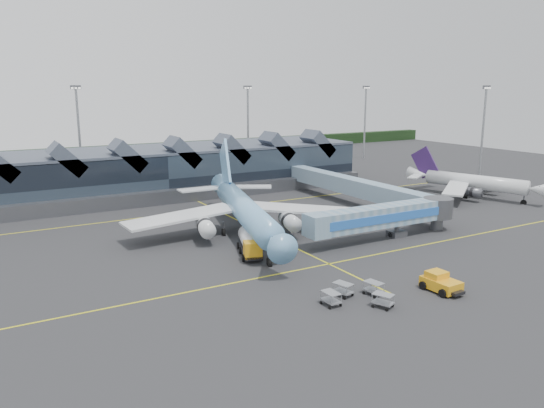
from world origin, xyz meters
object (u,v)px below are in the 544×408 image
main_airliner (243,208)px  jet_bridge (391,215)px  fuel_truck (249,242)px  regional_jet (471,182)px  pushback_tug (441,283)px

main_airliner → jet_bridge: main_airliner is taller
fuel_truck → main_airliner: bearing=86.8°
fuel_truck → jet_bridge: bearing=10.6°
main_airliner → regional_jet: size_ratio=1.47×
jet_bridge → pushback_tug: jet_bridge is taller
jet_bridge → regional_jet: bearing=23.9°
main_airliner → pushback_tug: main_airliner is taller
fuel_truck → pushback_tug: size_ratio=1.88×
jet_bridge → fuel_truck: 22.31m
main_airliner → pushback_tug: size_ratio=8.71×
jet_bridge → pushback_tug: 21.37m
regional_jet → pushback_tug: (-44.91, -33.79, -2.21)m
jet_bridge → pushback_tug: bearing=-116.7°
jet_bridge → fuel_truck: size_ratio=2.95×
main_airliner → jet_bridge: 22.14m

